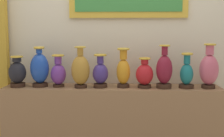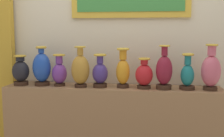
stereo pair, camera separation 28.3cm
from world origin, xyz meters
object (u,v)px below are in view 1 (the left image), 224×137
Objects in this scene: vase_crimson at (145,74)px; vase_rose at (209,69)px; vase_ochre at (81,70)px; vase_burgundy at (164,70)px; vase_indigo at (100,73)px; vase_onyx at (17,73)px; vase_teal at (187,74)px; vase_sapphire at (40,69)px; vase_violet at (58,73)px; vase_amber at (123,70)px.

vase_crimson is 0.61m from vase_rose.
vase_burgundy is (0.80, 0.01, 0.00)m from vase_ochre.
vase_crimson is (0.42, -0.00, -0.01)m from vase_indigo.
vase_crimson is (1.24, -0.00, -0.01)m from vase_onyx.
vase_indigo is at bearing -179.95° from vase_teal.
vase_burgundy is 0.22m from vase_teal.
vase_sapphire is 1.16× the size of vase_teal.
vase_onyx is at bearing -178.05° from vase_violet.
vase_crimson is (0.61, 0.02, -0.04)m from vase_ochre.
vase_ochre is 1.23× the size of vase_indigo.
vase_burgundy is (1.21, -0.03, -0.00)m from vase_sapphire.
vase_onyx is 0.62m from vase_ochre.
vase_amber reaches higher than vase_onyx.
vase_onyx is 0.79× the size of vase_amber.
vase_ochre is 0.93× the size of vase_rose.
vase_indigo is (0.60, -0.02, -0.04)m from vase_sapphire.
vase_violet is 0.94× the size of vase_teal.
vase_indigo is (0.81, 0.00, -0.00)m from vase_onyx.
vase_sapphire is at bearing 178.45° from vase_violet.
vase_indigo is (0.19, 0.02, -0.03)m from vase_ochre.
vase_teal is (0.40, 0.01, 0.01)m from vase_crimson.
vase_sapphire reaches higher than vase_violet.
vase_ochre is 0.62m from vase_crimson.
vase_sapphire is 1.24× the size of vase_violet.
vase_ochre is 1.22m from vase_rose.
vase_burgundy is 0.97× the size of vase_rose.
vase_rose reaches higher than vase_ochre.
vase_onyx is 0.94× the size of vase_indigo.
vase_crimson is at bearing -0.61° from vase_indigo.
vase_burgundy is 1.22× the size of vase_teal.
vase_teal is at bearing 179.65° from vase_rose.
vase_sapphire is at bearing 179.48° from vase_amber.
vase_burgundy is (0.61, -0.01, 0.03)m from vase_indigo.
vase_indigo is 0.61m from vase_burgundy.
vase_onyx reaches higher than vase_crimson.
vase_teal is (0.21, 0.01, -0.03)m from vase_burgundy.
vase_ochre is 0.80m from vase_burgundy.
vase_violet is 1.09× the size of vase_crimson.
vase_onyx is at bearing 179.55° from vase_burgundy.
vase_sapphire is 1.63m from vase_rose.
vase_onyx is 1.85m from vase_rose.
vase_amber is 0.93× the size of vase_burgundy.
vase_ochre is at bearing -5.25° from vase_sapphire.
vase_amber is at bearing 2.57° from vase_indigo.
vase_indigo is (0.41, -0.01, 0.00)m from vase_violet.
vase_crimson is (0.20, -0.01, -0.04)m from vase_amber.
vase_sapphire is 1.42m from vase_teal.
vase_sapphire is 1.02m from vase_crimson.
vase_rose is (1.85, 0.00, 0.04)m from vase_onyx.
vase_rose is at bearing 0.91° from vase_ochre.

